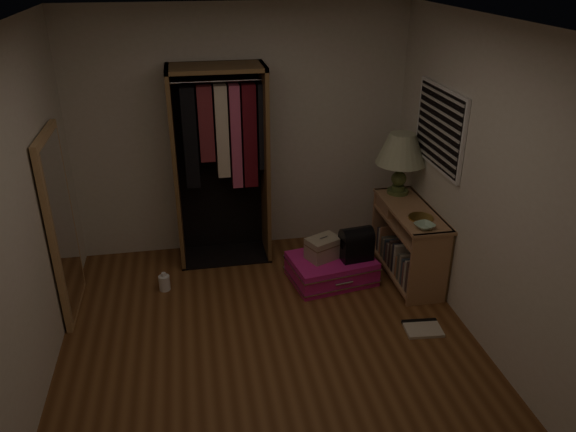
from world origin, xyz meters
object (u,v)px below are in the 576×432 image
object	(u,v)px
table_lamp	(401,150)
open_wardrobe	(222,149)
train_case	(323,248)
white_jug	(164,283)
floor_mirror	(62,226)
black_bag	(356,243)
pink_suitcase	(331,268)
console_bookshelf	(407,239)

from	to	relation	value
table_lamp	open_wardrobe	bearing A→B (deg)	168.16
train_case	white_jug	distance (m)	1.60
floor_mirror	black_bag	xyz separation A→B (m)	(2.70, -0.00, -0.42)
open_wardrobe	floor_mirror	distance (m)	1.70
pink_suitcase	table_lamp	xyz separation A→B (m)	(0.78, 0.35, 1.09)
black_bag	console_bookshelf	bearing A→B (deg)	-3.59
open_wardrobe	white_jug	world-z (taller)	open_wardrobe
train_case	black_bag	world-z (taller)	black_bag
open_wardrobe	white_jug	distance (m)	1.44
black_bag	open_wardrobe	bearing A→B (deg)	140.30
console_bookshelf	open_wardrobe	size ratio (longest dim) A/B	0.55
table_lamp	white_jug	world-z (taller)	table_lamp
open_wardrobe	table_lamp	size ratio (longest dim) A/B	3.21
floor_mirror	console_bookshelf	bearing A→B (deg)	0.61
console_bookshelf	train_case	bearing A→B (deg)	177.87
open_wardrobe	train_case	xyz separation A→B (m)	(0.90, -0.70, -0.84)
console_bookshelf	table_lamp	xyz separation A→B (m)	(0.00, 0.36, 0.82)
console_bookshelf	train_case	world-z (taller)	console_bookshelf
white_jug	table_lamp	bearing A→B (deg)	5.57
floor_mirror	pink_suitcase	distance (m)	2.57
pink_suitcase	table_lamp	bearing A→B (deg)	14.39
floor_mirror	train_case	bearing A→B (deg)	1.59
table_lamp	white_jug	bearing A→B (deg)	-174.43
open_wardrobe	pink_suitcase	bearing A→B (deg)	-35.88
pink_suitcase	table_lamp	world-z (taller)	table_lamp
black_bag	table_lamp	world-z (taller)	table_lamp
black_bag	white_jug	world-z (taller)	black_bag
white_jug	train_case	bearing A→B (deg)	-3.47
pink_suitcase	train_case	world-z (taller)	train_case
floor_mirror	table_lamp	bearing A→B (deg)	7.02
console_bookshelf	floor_mirror	size ratio (longest dim) A/B	0.66
open_wardrobe	floor_mirror	size ratio (longest dim) A/B	1.21
console_bookshelf	train_case	xyz separation A→B (m)	(-0.86, 0.03, -0.03)
floor_mirror	pink_suitcase	size ratio (longest dim) A/B	1.86
train_case	pink_suitcase	bearing A→B (deg)	-33.48
pink_suitcase	white_jug	xyz separation A→B (m)	(-1.66, 0.11, -0.05)
open_wardrobe	table_lamp	bearing A→B (deg)	-11.84
table_lamp	white_jug	size ratio (longest dim) A/B	3.36
white_jug	pink_suitcase	bearing A→B (deg)	-3.76
train_case	black_bag	size ratio (longest dim) A/B	1.15
pink_suitcase	train_case	xyz separation A→B (m)	(-0.09, 0.01, 0.24)
black_bag	table_lamp	size ratio (longest dim) A/B	0.53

